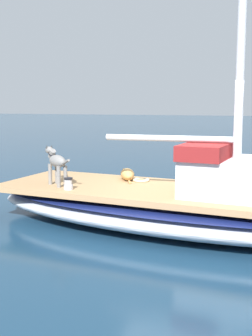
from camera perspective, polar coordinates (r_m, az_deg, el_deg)
name	(u,v)px	position (r m, az deg, el deg)	size (l,w,h in m)	color
ground_plane	(182,228)	(7.87, 7.07, -7.60)	(120.00, 120.00, 0.00)	navy
sailboat_main	(182,209)	(7.78, 7.12, -5.23)	(3.52, 7.52, 0.66)	#B2B7C1
mast_main	(230,23)	(7.45, 13.14, 17.47)	(0.14, 2.27, 6.07)	silver
cabin_house	(250,175)	(7.39, 15.49, -0.90)	(1.70, 2.40, 0.84)	silver
dog_grey	(56,162)	(8.19, -8.84, 0.75)	(0.67, 0.77, 0.70)	gray
dog_tan	(127,174)	(8.71, 0.16, -0.78)	(0.91, 0.47, 0.22)	tan
deck_winch	(68,184)	(7.79, -7.34, -2.03)	(0.16, 0.16, 0.21)	#B7B7BC
coiled_rope	(141,180)	(8.56, 1.93, -1.53)	(0.32, 0.32, 0.04)	beige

